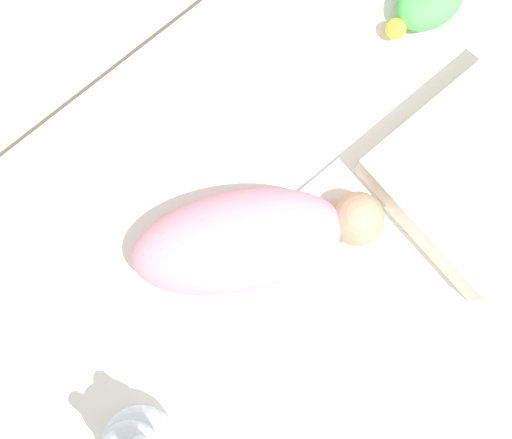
% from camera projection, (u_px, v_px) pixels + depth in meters
% --- Properties ---
extents(ground_plane, '(12.00, 12.00, 0.00)m').
position_uv_depth(ground_plane, '(271.00, 217.00, 1.71)').
color(ground_plane, '#B2A893').
extents(bed_mattress, '(1.36, 0.91, 0.19)m').
position_uv_depth(bed_mattress, '(272.00, 209.00, 1.62)').
color(bed_mattress, white).
rests_on(bed_mattress, ground_plane).
extents(burp_cloth, '(0.19, 0.14, 0.02)m').
position_uv_depth(burp_cloth, '(331.00, 209.00, 1.51)').
color(burp_cloth, white).
rests_on(burp_cloth, bed_mattress).
extents(swaddled_baby, '(0.51, 0.39, 0.17)m').
position_uv_depth(swaddled_baby, '(248.00, 240.00, 1.42)').
color(swaddled_baby, pink).
rests_on(swaddled_baby, bed_mattress).
extents(pillow, '(0.39, 0.36, 0.10)m').
position_uv_depth(pillow, '(484.00, 173.00, 1.48)').
color(pillow, white).
rests_on(pillow, bed_mattress).
extents(turtle_plush, '(0.21, 0.12, 0.09)m').
position_uv_depth(turtle_plush, '(428.00, 1.00, 1.56)').
color(turtle_plush, '#51B756').
rests_on(turtle_plush, bed_mattress).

